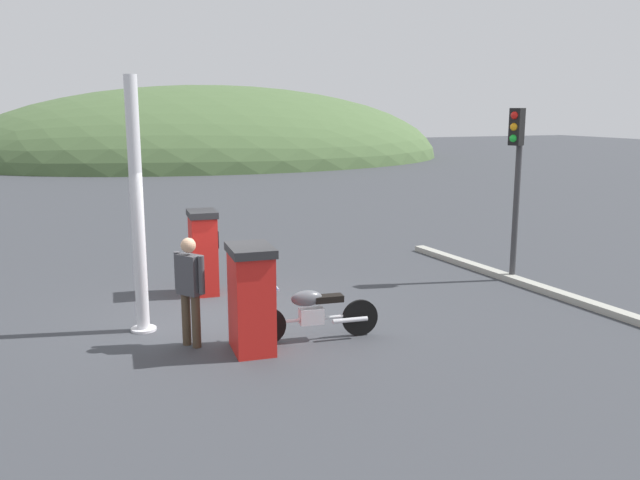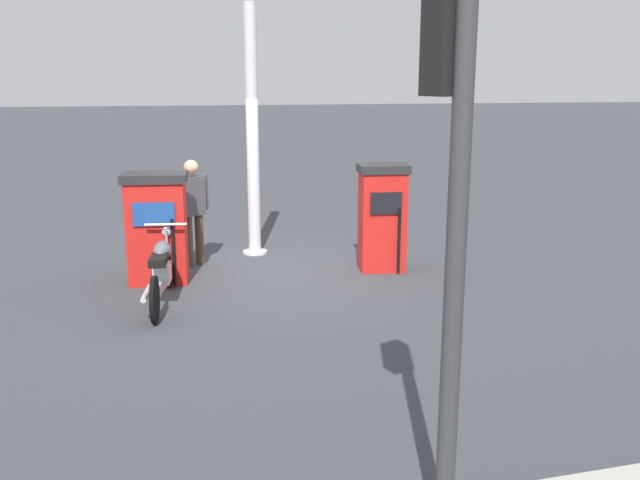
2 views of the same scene
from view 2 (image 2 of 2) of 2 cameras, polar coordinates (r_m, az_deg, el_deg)
The scene contains 7 objects.
ground_plane at distance 10.31m, azimuth -3.87°, elevation -2.77°, with size 120.00×120.00×0.00m, color #383A3F.
fuel_pump_near at distance 9.96m, azimuth -13.22°, elevation 1.02°, with size 0.70×0.92×1.55m.
fuel_pump_far at distance 10.35m, azimuth 5.13°, elevation 1.89°, with size 0.61×0.76×1.59m.
motorcycle_near_pump at distance 9.11m, azimuth -12.86°, elevation -2.23°, with size 2.03×0.57×0.92m.
attendant_person at distance 10.69m, azimuth -10.41°, elevation 2.77°, with size 0.40×0.52×1.63m.
roadside_traffic_light at distance 4.05m, azimuth 10.67°, elevation 6.34°, with size 0.40×0.29×3.46m.
canopy_support_pole at distance 11.19m, azimuth -5.56°, elevation 8.39°, with size 0.40×0.40×3.95m.
Camera 2 is at (9.83, -1.21, 2.86)m, focal length 39.02 mm.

